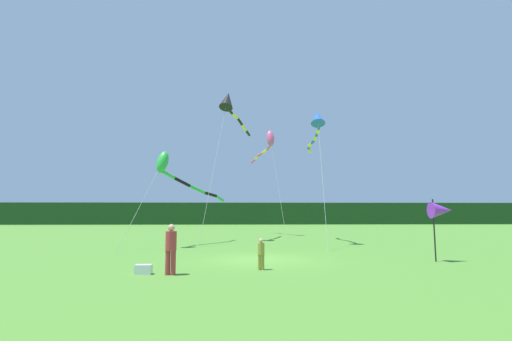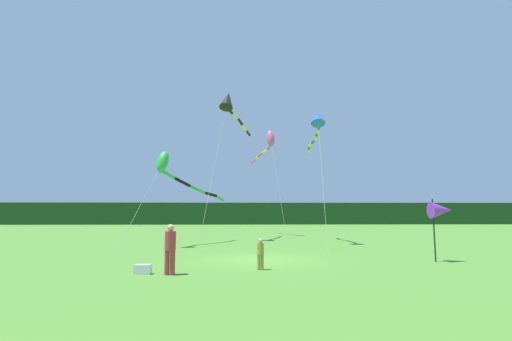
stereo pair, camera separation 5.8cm
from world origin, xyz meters
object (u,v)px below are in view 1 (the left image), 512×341
cooler_box (143,269)px  kite_rainbow (268,142)px  person_adult (171,246)px  kite_blue (317,123)px  banner_flag_pole (441,211)px  person_child (261,252)px  kite_black (229,103)px  kite_green (174,171)px

cooler_box → kite_rainbow: bearing=74.3°
person_adult → kite_blue: 15.20m
banner_flag_pole → cooler_box: bearing=-167.1°
person_child → kite_rainbow: kite_rainbow is taller
person_adult → kite_black: bearing=84.9°
person_adult → kite_green: size_ratio=0.20×
kite_blue → person_child: bearing=-112.2°
person_adult → banner_flag_pole: banner_flag_pole is taller
cooler_box → banner_flag_pole: size_ratio=0.21×
person_adult → kite_rainbow: (4.57, 19.72, 7.36)m
person_child → kite_rainbow: bearing=85.4°
kite_black → kite_rainbow: bearing=59.6°
person_child → cooler_box: (-3.97, -0.78, -0.46)m
banner_flag_pole → kite_blue: (-3.50, 8.46, 5.89)m
cooler_box → kite_rainbow: (5.49, 19.56, 8.13)m
banner_flag_pole → kite_black: kite_black is taller
kite_green → kite_black: (3.12, 4.14, 5.61)m
person_child → kite_rainbow: size_ratio=0.12×
person_adult → kite_rainbow: size_ratio=0.18×
kite_rainbow → kite_black: (-3.32, -5.66, 1.87)m
banner_flag_pole → person_child: bearing=-166.2°
kite_green → kite_black: kite_black is taller
person_child → cooler_box: size_ratio=2.06×
person_adult → cooler_box: person_adult is taller
cooler_box → kite_blue: size_ratio=0.06×
person_child → kite_black: 16.31m
person_child → kite_black: bearing=97.8°
person_adult → kite_green: (-1.87, 9.92, 3.62)m
person_child → kite_green: kite_green is taller
banner_flag_pole → kite_black: (-9.53, 11.21, 8.04)m
kite_rainbow → kite_green: size_ratio=1.12×
cooler_box → kite_black: 17.25m
person_child → kite_black: kite_black is taller
person_child → cooler_box: bearing=-168.8°
cooler_box → kite_green: bearing=95.6°
person_child → banner_flag_pole: bearing=13.8°
person_child → cooler_box: 4.07m
kite_rainbow → cooler_box: bearing=-105.7°
kite_blue → kite_black: size_ratio=0.81×
kite_green → person_adult: bearing=-79.3°
cooler_box → banner_flag_pole: (11.70, 2.69, 1.96)m
banner_flag_pole → kite_rainbow: size_ratio=0.28×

